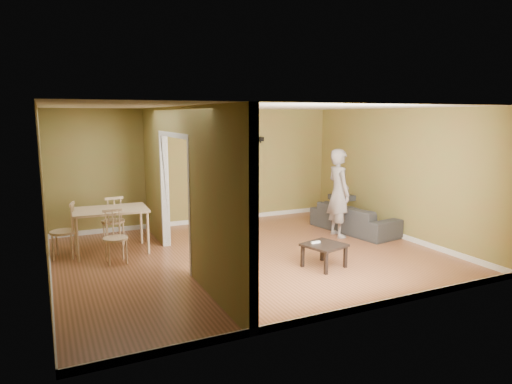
# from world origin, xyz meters

# --- Properties ---
(room_shell) EXTENTS (6.50, 6.50, 6.50)m
(room_shell) POSITION_xyz_m (0.00, 0.00, 1.30)
(room_shell) COLOR #A56343
(room_shell) RESTS_ON ground
(partition) EXTENTS (0.22, 5.50, 2.60)m
(partition) POSITION_xyz_m (-1.20, 0.00, 1.30)
(partition) COLOR olive
(partition) RESTS_ON ground
(wall_speaker) EXTENTS (0.10, 0.10, 0.10)m
(wall_speaker) POSITION_xyz_m (1.50, 2.69, 1.90)
(wall_speaker) COLOR black
(wall_speaker) RESTS_ON room_shell
(sofa) EXTENTS (2.10, 1.16, 0.76)m
(sofa) POSITION_xyz_m (2.70, 0.61, 0.38)
(sofa) COLOR #252528
(sofa) RESTS_ON ground
(person) EXTENTS (0.83, 0.68, 2.11)m
(person) POSITION_xyz_m (2.18, 0.46, 1.05)
(person) COLOR slate
(person) RESTS_ON ground
(bookshelf) EXTENTS (0.74, 0.32, 1.76)m
(bookshelf) POSITION_xyz_m (0.29, 2.60, 0.88)
(bookshelf) COLOR white
(bookshelf) RESTS_ON ground
(paper_box_navy_a) EXTENTS (0.46, 0.30, 0.23)m
(paper_box_navy_a) POSITION_xyz_m (0.28, 2.56, 0.49)
(paper_box_navy_a) COLOR navy
(paper_box_navy_a) RESTS_ON bookshelf
(paper_box_teal) EXTENTS (0.39, 0.25, 0.20)m
(paper_box_teal) POSITION_xyz_m (0.21, 2.56, 0.82)
(paper_box_teal) COLOR #0C6668
(paper_box_teal) RESTS_ON bookshelf
(paper_box_navy_b) EXTENTS (0.41, 0.27, 0.21)m
(paper_box_navy_b) POSITION_xyz_m (0.33, 2.56, 1.17)
(paper_box_navy_b) COLOR #101358
(paper_box_navy_b) RESTS_ON bookshelf
(coffee_table) EXTENTS (0.59, 0.59, 0.39)m
(coffee_table) POSITION_xyz_m (0.83, -1.08, 0.33)
(coffee_table) COLOR black
(coffee_table) RESTS_ON ground
(game_controller) EXTENTS (0.16, 0.04, 0.03)m
(game_controller) POSITION_xyz_m (0.73, -0.98, 0.41)
(game_controller) COLOR white
(game_controller) RESTS_ON coffee_table
(dining_table) EXTENTS (1.29, 0.86, 0.80)m
(dining_table) POSITION_xyz_m (-2.20, 1.26, 0.72)
(dining_table) COLOR beige
(dining_table) RESTS_ON ground
(chair_left) EXTENTS (0.54, 0.54, 0.98)m
(chair_left) POSITION_xyz_m (-2.99, 1.28, 0.49)
(chair_left) COLOR tan
(chair_left) RESTS_ON ground
(chair_near) EXTENTS (0.44, 0.44, 0.90)m
(chair_near) POSITION_xyz_m (-2.22, 0.59, 0.45)
(chair_near) COLOR tan
(chair_near) RESTS_ON ground
(chair_far) EXTENTS (0.48, 0.48, 0.95)m
(chair_far) POSITION_xyz_m (-2.09, 1.80, 0.48)
(chair_far) COLOR tan
(chair_far) RESTS_ON ground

